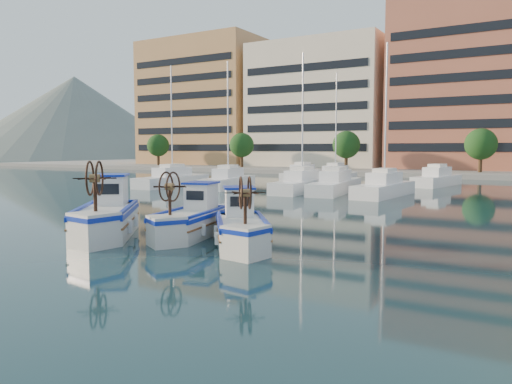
{
  "coord_description": "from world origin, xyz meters",
  "views": [
    {
      "loc": [
        11.67,
        -15.99,
        3.64
      ],
      "look_at": [
        -0.78,
        5.13,
        1.5
      ],
      "focal_mm": 35.0,
      "sensor_mm": 36.0,
      "label": 1
    }
  ],
  "objects": [
    {
      "name": "fishing_boat_c",
      "position": [
        1.8,
        -0.35,
        0.75
      ],
      "size": [
        3.91,
        4.41,
        2.73
      ],
      "rotation": [
        0.0,
        0.0,
        0.64
      ],
      "color": "silver",
      "rests_on": "ground"
    },
    {
      "name": "yacht_marina",
      "position": [
        -3.47,
        27.87,
        0.53
      ],
      "size": [
        39.05,
        22.67,
        11.5
      ],
      "color": "white",
      "rests_on": "ground"
    },
    {
      "name": "fishing_boat_a",
      "position": [
        -4.22,
        -1.34,
        0.88
      ],
      "size": [
        4.6,
        5.16,
        3.2
      ],
      "rotation": [
        0.0,
        0.0,
        0.64
      ],
      "color": "silver",
      "rests_on": "ground"
    },
    {
      "name": "fishing_boat_b",
      "position": [
        -1.07,
        0.33,
        0.77
      ],
      "size": [
        2.75,
        4.6,
        2.78
      ],
      "rotation": [
        0.0,
        0.0,
        0.23
      ],
      "color": "silver",
      "rests_on": "ground"
    },
    {
      "name": "hill_west",
      "position": [
        -140.0,
        110.0,
        0.0
      ],
      "size": [
        180.0,
        180.0,
        60.0
      ],
      "primitive_type": "cone",
      "color": "slate",
      "rests_on": "ground"
    },
    {
      "name": "ground",
      "position": [
        0.0,
        0.0,
        0.0
      ],
      "size": [
        300.0,
        300.0,
        0.0
      ],
      "primitive_type": "plane",
      "color": "#193B42",
      "rests_on": "ground"
    }
  ]
}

